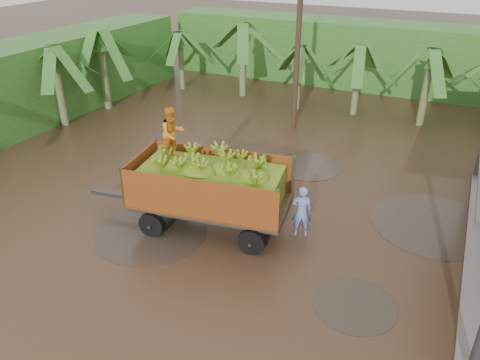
% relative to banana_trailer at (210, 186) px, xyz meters
% --- Properties ---
extents(ground, '(100.00, 100.00, 0.00)m').
position_rel_banana_trailer_xyz_m(ground, '(2.00, 1.16, -1.38)').
color(ground, black).
rests_on(ground, ground).
extents(hedge_north, '(22.00, 3.00, 3.60)m').
position_rel_banana_trailer_xyz_m(hedge_north, '(-0.00, 17.16, 0.42)').
color(hedge_north, '#2D661E').
rests_on(hedge_north, ground).
extents(hedge_west, '(3.00, 18.00, 3.60)m').
position_rel_banana_trailer_xyz_m(hedge_west, '(-12.00, 5.16, 0.42)').
color(hedge_west, '#2D661E').
rests_on(hedge_west, ground).
extents(banana_trailer, '(6.43, 2.90, 3.64)m').
position_rel_banana_trailer_xyz_m(banana_trailer, '(0.00, 0.00, 0.00)').
color(banana_trailer, '#BA581A').
rests_on(banana_trailer, ground).
extents(man_blue, '(0.68, 0.56, 1.59)m').
position_rel_banana_trailer_xyz_m(man_blue, '(2.58, 0.75, -0.58)').
color(man_blue, '#7089CC').
rests_on(man_blue, ground).
extents(utility_pole, '(1.20, 0.24, 7.33)m').
position_rel_banana_trailer_xyz_m(utility_pole, '(-0.64, 8.96, 2.34)').
color(utility_pole, '#47301E').
rests_on(utility_pole, ground).
extents(banana_plants, '(25.03, 18.38, 4.01)m').
position_rel_banana_trailer_xyz_m(banana_plants, '(-2.46, 9.11, 0.46)').
color(banana_plants, '#2D661E').
rests_on(banana_plants, ground).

